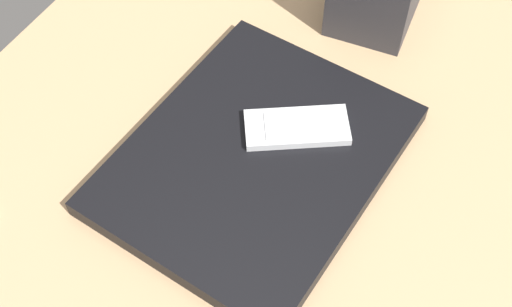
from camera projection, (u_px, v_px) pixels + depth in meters
desk_surface at (261, 268)px, 65.76cm from camera, size 120.00×80.00×3.00cm
laptop_closed at (256, 159)px, 70.11cm from camera, size 32.20×26.54×2.05cm
cell_phone_on_laptop at (297, 127)px, 70.61cm from camera, size 9.94×11.66×1.02cm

